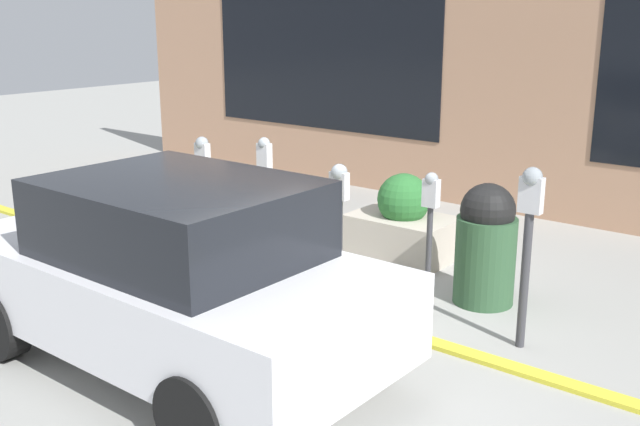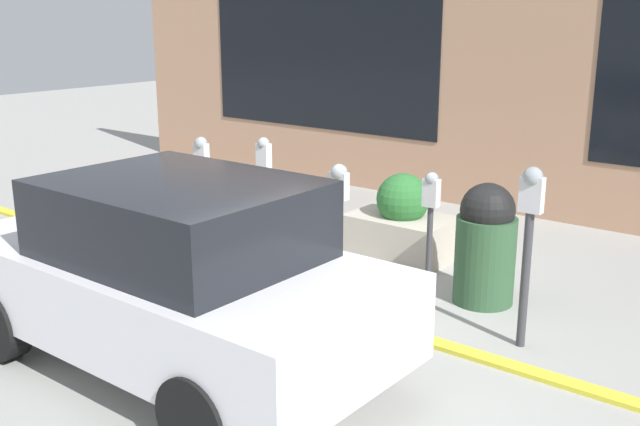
{
  "view_description": "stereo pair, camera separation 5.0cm",
  "coord_description": "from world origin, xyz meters",
  "px_view_note": "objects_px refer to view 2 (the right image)",
  "views": [
    {
      "loc": [
        -4.41,
        5.37,
        2.84
      ],
      "look_at": [
        0.0,
        -0.12,
        0.91
      ],
      "focal_mm": 42.0,
      "sensor_mm": 36.0,
      "label": 1
    },
    {
      "loc": [
        -4.37,
        5.4,
        2.84
      ],
      "look_at": [
        0.0,
        -0.12,
        0.91
      ],
      "focal_mm": 42.0,
      "sensor_mm": 36.0,
      "label": 2
    }
  ],
  "objects_px": {
    "parking_meter_nearest": "(529,226)",
    "parking_meter_second": "(430,216)",
    "parking_meter_middle": "(339,204)",
    "parking_meter_fourth": "(264,183)",
    "trash_bin": "(486,244)",
    "parking_meter_farthest": "(202,175)",
    "planter_box": "(402,224)",
    "parked_car_front": "(173,273)"
  },
  "relations": [
    {
      "from": "parking_meter_nearest",
      "to": "parking_meter_second",
      "type": "bearing_deg",
      "value": -4.48
    },
    {
      "from": "parking_meter_nearest",
      "to": "planter_box",
      "type": "relative_size",
      "value": 1.32
    },
    {
      "from": "parking_meter_nearest",
      "to": "parked_car_front",
      "type": "xyz_separation_m",
      "value": [
        2.07,
        2.1,
        -0.29
      ]
    },
    {
      "from": "parked_car_front",
      "to": "parking_meter_farthest",
      "type": "bearing_deg",
      "value": -47.85
    },
    {
      "from": "parking_meter_fourth",
      "to": "parked_car_front",
      "type": "height_order",
      "value": "parked_car_front"
    },
    {
      "from": "parking_meter_middle",
      "to": "planter_box",
      "type": "height_order",
      "value": "parking_meter_middle"
    },
    {
      "from": "parking_meter_nearest",
      "to": "parking_meter_fourth",
      "type": "xyz_separation_m",
      "value": [
        3.02,
        -0.03,
        -0.07
      ]
    },
    {
      "from": "parked_car_front",
      "to": "trash_bin",
      "type": "relative_size",
      "value": 3.17
    },
    {
      "from": "parking_meter_second",
      "to": "parking_meter_middle",
      "type": "distance_m",
      "value": 1.07
    },
    {
      "from": "parking_meter_middle",
      "to": "parking_meter_farthest",
      "type": "bearing_deg",
      "value": 0.48
    },
    {
      "from": "parking_meter_nearest",
      "to": "trash_bin",
      "type": "bearing_deg",
      "value": -44.95
    },
    {
      "from": "parking_meter_farthest",
      "to": "trash_bin",
      "type": "bearing_deg",
      "value": -168.92
    },
    {
      "from": "parking_meter_middle",
      "to": "trash_bin",
      "type": "xyz_separation_m",
      "value": [
        -1.33,
        -0.63,
        -0.31
      ]
    },
    {
      "from": "parking_meter_middle",
      "to": "parked_car_front",
      "type": "distance_m",
      "value": 2.19
    },
    {
      "from": "parking_meter_fourth",
      "to": "parking_meter_farthest",
      "type": "xyz_separation_m",
      "value": [
        1.02,
        -0.04,
        -0.06
      ]
    },
    {
      "from": "parking_meter_fourth",
      "to": "trash_bin",
      "type": "distance_m",
      "value": 2.43
    },
    {
      "from": "parking_meter_nearest",
      "to": "parking_meter_second",
      "type": "relative_size",
      "value": 1.14
    },
    {
      "from": "parking_meter_nearest",
      "to": "parked_car_front",
      "type": "distance_m",
      "value": 2.96
    },
    {
      "from": "parking_meter_second",
      "to": "trash_bin",
      "type": "height_order",
      "value": "parking_meter_second"
    },
    {
      "from": "planter_box",
      "to": "trash_bin",
      "type": "relative_size",
      "value": 0.99
    },
    {
      "from": "parking_meter_nearest",
      "to": "parking_meter_second",
      "type": "height_order",
      "value": "parking_meter_nearest"
    },
    {
      "from": "parking_meter_second",
      "to": "planter_box",
      "type": "relative_size",
      "value": 1.16
    },
    {
      "from": "parking_meter_farthest",
      "to": "trash_bin",
      "type": "distance_m",
      "value": 3.4
    },
    {
      "from": "parking_meter_nearest",
      "to": "parking_meter_farthest",
      "type": "xyz_separation_m",
      "value": [
        4.04,
        -0.07,
        -0.13
      ]
    },
    {
      "from": "parked_car_front",
      "to": "trash_bin",
      "type": "xyz_separation_m",
      "value": [
        -1.34,
        -2.82,
        -0.19
      ]
    },
    {
      "from": "parked_car_front",
      "to": "parking_meter_middle",
      "type": "bearing_deg",
      "value": -90.49
    },
    {
      "from": "parking_meter_second",
      "to": "trash_bin",
      "type": "xyz_separation_m",
      "value": [
        -0.26,
        -0.64,
        -0.38
      ]
    },
    {
      "from": "parking_meter_fourth",
      "to": "parked_car_front",
      "type": "xyz_separation_m",
      "value": [
        -0.95,
        2.13,
        -0.21
      ]
    },
    {
      "from": "parking_meter_farthest",
      "to": "parking_meter_nearest",
      "type": "bearing_deg",
      "value": 178.99
    },
    {
      "from": "parking_meter_fourth",
      "to": "trash_bin",
      "type": "bearing_deg",
      "value": -163.19
    },
    {
      "from": "parking_meter_fourth",
      "to": "trash_bin",
      "type": "relative_size",
      "value": 1.25
    },
    {
      "from": "parking_meter_second",
      "to": "parking_meter_middle",
      "type": "relative_size",
      "value": 1.04
    },
    {
      "from": "parking_meter_middle",
      "to": "parking_meter_farthest",
      "type": "xyz_separation_m",
      "value": [
        1.99,
        0.02,
        0.03
      ]
    },
    {
      "from": "parking_meter_middle",
      "to": "parking_meter_nearest",
      "type": "bearing_deg",
      "value": 177.54
    },
    {
      "from": "trash_bin",
      "to": "parked_car_front",
      "type": "bearing_deg",
      "value": 64.52
    },
    {
      "from": "parked_car_front",
      "to": "parking_meter_fourth",
      "type": "bearing_deg",
      "value": -66.04
    },
    {
      "from": "parking_meter_second",
      "to": "parking_meter_fourth",
      "type": "height_order",
      "value": "parking_meter_fourth"
    },
    {
      "from": "parking_meter_fourth",
      "to": "parked_car_front",
      "type": "bearing_deg",
      "value": 114.1
    },
    {
      "from": "parking_meter_nearest",
      "to": "parking_meter_farthest",
      "type": "height_order",
      "value": "parking_meter_nearest"
    },
    {
      "from": "parking_meter_nearest",
      "to": "parking_meter_fourth",
      "type": "height_order",
      "value": "parking_meter_nearest"
    },
    {
      "from": "parked_car_front",
      "to": "trash_bin",
      "type": "height_order",
      "value": "parked_car_front"
    },
    {
      "from": "parking_meter_second",
      "to": "planter_box",
      "type": "height_order",
      "value": "parking_meter_second"
    }
  ]
}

